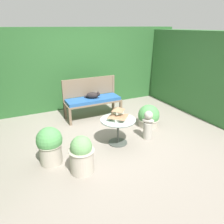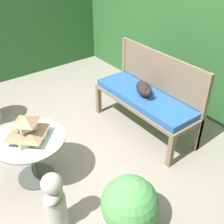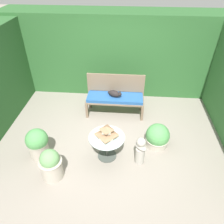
# 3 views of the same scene
# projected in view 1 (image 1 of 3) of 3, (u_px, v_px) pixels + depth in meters

# --- Properties ---
(ground) EXTENTS (30.00, 30.00, 0.00)m
(ground) POSITION_uv_depth(u_px,v_px,m) (109.00, 133.00, 5.00)
(ground) COLOR gray
(foliage_hedge_back) EXTENTS (6.40, 1.02, 2.25)m
(foliage_hedge_back) POSITION_uv_depth(u_px,v_px,m) (75.00, 67.00, 6.63)
(foliage_hedge_back) COLOR #285628
(foliage_hedge_back) RESTS_ON ground
(foliage_hedge_right) EXTENTS (0.70, 3.55, 2.18)m
(foliage_hedge_right) POSITION_uv_depth(u_px,v_px,m) (202.00, 73.00, 5.90)
(foliage_hedge_right) COLOR #336633
(foliage_hedge_right) RESTS_ON ground
(garden_bench) EXTENTS (1.46, 0.52, 0.53)m
(garden_bench) POSITION_uv_depth(u_px,v_px,m) (93.00, 101.00, 5.69)
(garden_bench) COLOR brown
(garden_bench) RESTS_ON ground
(bench_backrest) EXTENTS (1.46, 0.06, 1.02)m
(bench_backrest) POSITION_uv_depth(u_px,v_px,m) (89.00, 89.00, 5.80)
(bench_backrest) COLOR brown
(bench_backrest) RESTS_ON ground
(cat) EXTENTS (0.36, 0.31, 0.20)m
(cat) POSITION_uv_depth(u_px,v_px,m) (93.00, 95.00, 5.62)
(cat) COLOR black
(cat) RESTS_ON garden_bench
(patio_table) EXTENTS (0.72, 0.72, 0.54)m
(patio_table) POSITION_uv_depth(u_px,v_px,m) (118.00, 124.00, 4.42)
(patio_table) COLOR #424742
(patio_table) RESTS_ON ground
(pagoda_birdhouse) EXTENTS (0.36, 0.36, 0.27)m
(pagoda_birdhouse) POSITION_uv_depth(u_px,v_px,m) (118.00, 114.00, 4.33)
(pagoda_birdhouse) COLOR #B2BCA8
(pagoda_birdhouse) RESTS_ON patio_table
(garden_bust) EXTENTS (0.29, 0.29, 0.64)m
(garden_bust) POSITION_uv_depth(u_px,v_px,m) (148.00, 125.00, 4.65)
(garden_bust) COLOR #A39E93
(garden_bust) RESTS_ON ground
(potted_plant_bench_right) EXTENTS (0.45, 0.45, 0.69)m
(potted_plant_bench_right) POSITION_uv_depth(u_px,v_px,m) (50.00, 145.00, 3.79)
(potted_plant_bench_right) COLOR #ADA393
(potted_plant_bench_right) RESTS_ON ground
(potted_plant_bench_left) EXTENTS (0.51, 0.51, 0.53)m
(potted_plant_bench_left) POSITION_uv_depth(u_px,v_px,m) (149.00, 117.00, 5.28)
(potted_plant_bench_left) COLOR #ADA393
(potted_plant_bench_left) RESTS_ON ground
(potted_plant_table_near) EXTENTS (0.43, 0.43, 0.66)m
(potted_plant_table_near) POSITION_uv_depth(u_px,v_px,m) (82.00, 155.00, 3.57)
(potted_plant_table_near) COLOR #ADA393
(potted_plant_table_near) RESTS_ON ground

